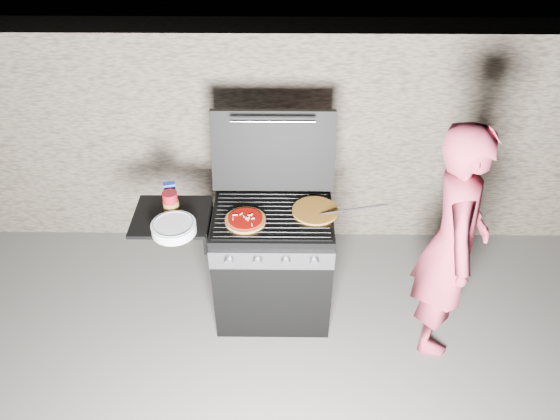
{
  "coord_description": "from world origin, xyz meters",
  "views": [
    {
      "loc": [
        0.08,
        -2.81,
        3.14
      ],
      "look_at": [
        0.05,
        0.0,
        0.95
      ],
      "focal_mm": 35.0,
      "sensor_mm": 36.0,
      "label": 1
    }
  ],
  "objects_px": {
    "gas_grill": "(238,265)",
    "person": "(452,244)",
    "sauce_jar": "(171,202)",
    "pizza_topped": "(245,219)"
  },
  "relations": [
    {
      "from": "pizza_topped",
      "to": "person",
      "type": "distance_m",
      "value": 1.32
    },
    {
      "from": "sauce_jar",
      "to": "person",
      "type": "distance_m",
      "value": 1.83
    },
    {
      "from": "gas_grill",
      "to": "pizza_topped",
      "type": "distance_m",
      "value": 0.48
    },
    {
      "from": "sauce_jar",
      "to": "person",
      "type": "relative_size",
      "value": 0.09
    },
    {
      "from": "sauce_jar",
      "to": "pizza_topped",
      "type": "bearing_deg",
      "value": -12.16
    },
    {
      "from": "gas_grill",
      "to": "person",
      "type": "height_order",
      "value": "person"
    },
    {
      "from": "sauce_jar",
      "to": "gas_grill",
      "type": "bearing_deg",
      "value": -4.92
    },
    {
      "from": "gas_grill",
      "to": "person",
      "type": "distance_m",
      "value": 1.46
    },
    {
      "from": "sauce_jar",
      "to": "person",
      "type": "xyz_separation_m",
      "value": [
        1.81,
        -0.25,
        -0.12
      ]
    },
    {
      "from": "pizza_topped",
      "to": "sauce_jar",
      "type": "xyz_separation_m",
      "value": [
        -0.5,
        0.11,
        0.05
      ]
    }
  ]
}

